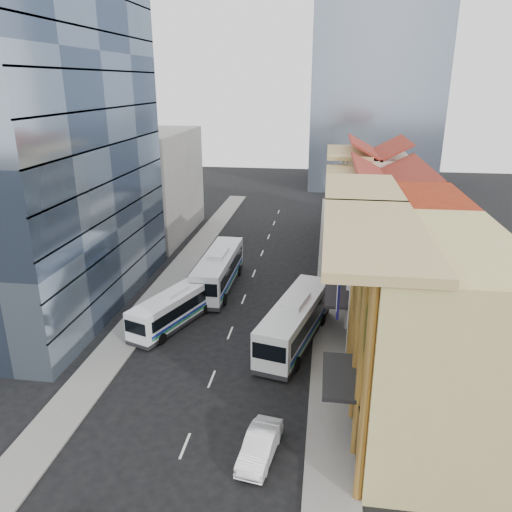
# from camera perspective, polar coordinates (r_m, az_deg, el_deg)

# --- Properties ---
(ground) EXTENTS (200.00, 200.00, 0.00)m
(ground) POSITION_cam_1_polar(r_m,az_deg,el_deg) (30.75, -8.67, -21.84)
(ground) COLOR black
(ground) RESTS_ON ground
(sidewalk_right) EXTENTS (3.00, 90.00, 0.15)m
(sidewalk_right) POSITION_cam_1_polar(r_m,az_deg,el_deg) (48.38, 8.60, -5.40)
(sidewalk_right) COLOR slate
(sidewalk_right) RESTS_ON ground
(sidewalk_left) EXTENTS (3.00, 90.00, 0.15)m
(sidewalk_left) POSITION_cam_1_polar(r_m,az_deg,el_deg) (50.93, -10.93, -4.24)
(sidewalk_left) COLOR slate
(sidewalk_left) RESTS_ON ground
(shophouse_tan) EXTENTS (8.00, 14.00, 12.00)m
(shophouse_tan) POSITION_cam_1_polar(r_m,az_deg,el_deg) (31.18, 19.45, -8.84)
(shophouse_tan) COLOR #CEC177
(shophouse_tan) RESTS_ON ground
(shophouse_red) EXTENTS (8.00, 10.00, 12.00)m
(shophouse_red) POSITION_cam_1_polar(r_m,az_deg,el_deg) (42.00, 16.53, -1.17)
(shophouse_red) COLOR maroon
(shophouse_red) RESTS_ON ground
(shophouse_cream_near) EXTENTS (8.00, 9.00, 10.00)m
(shophouse_cream_near) POSITION_cam_1_polar(r_m,az_deg,el_deg) (51.24, 15.03, 1.47)
(shophouse_cream_near) COLOR beige
(shophouse_cream_near) RESTS_ON ground
(shophouse_cream_mid) EXTENTS (8.00, 9.00, 10.00)m
(shophouse_cream_mid) POSITION_cam_1_polar(r_m,az_deg,el_deg) (59.83, 14.11, 4.09)
(shophouse_cream_mid) COLOR beige
(shophouse_cream_mid) RESTS_ON ground
(shophouse_cream_far) EXTENTS (8.00, 12.00, 11.00)m
(shophouse_cream_far) POSITION_cam_1_polar(r_m,az_deg,el_deg) (69.87, 13.34, 6.72)
(shophouse_cream_far) COLOR beige
(shophouse_cream_far) RESTS_ON ground
(office_tower) EXTENTS (12.00, 26.00, 30.00)m
(office_tower) POSITION_cam_1_polar(r_m,az_deg,el_deg) (48.03, -23.12, 11.69)
(office_tower) COLOR #404F65
(office_tower) RESTS_ON ground
(office_block_far) EXTENTS (10.00, 18.00, 14.00)m
(office_block_far) POSITION_cam_1_polar(r_m,az_deg,el_deg) (69.43, -11.96, 8.01)
(office_block_far) COLOR gray
(office_block_far) RESTS_ON ground
(bus_left_near) EXTENTS (5.84, 10.43, 3.28)m
(bus_left_near) POSITION_cam_1_polar(r_m,az_deg,el_deg) (44.04, -9.23, -5.77)
(bus_left_near) COLOR white
(bus_left_near) RESTS_ON ground
(bus_left_far) EXTENTS (3.04, 12.50, 4.00)m
(bus_left_far) POSITION_cam_1_polar(r_m,az_deg,el_deg) (51.01, -4.29, -1.55)
(bus_left_far) COLOR silver
(bus_left_far) RESTS_ON ground
(bus_right) EXTENTS (5.65, 12.60, 3.94)m
(bus_right) POSITION_cam_1_polar(r_m,az_deg,el_deg) (40.56, 4.47, -7.34)
(bus_right) COLOR silver
(bus_right) RESTS_ON ground
(sedan_right) EXTENTS (2.29, 4.79, 1.52)m
(sedan_right) POSITION_cam_1_polar(r_m,az_deg,el_deg) (30.03, 0.45, -20.85)
(sedan_right) COLOR silver
(sedan_right) RESTS_ON ground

